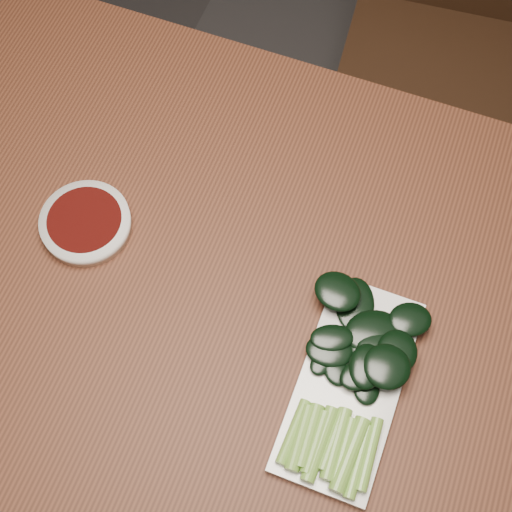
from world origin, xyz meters
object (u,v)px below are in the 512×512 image
object	(u,v)px
table	(241,310)
gai_lan	(354,380)
chair_far	(447,30)
sauce_bowl	(86,223)
serving_plate	(349,385)

from	to	relation	value
table	gai_lan	size ratio (longest dim) A/B	5.00
chair_far	sauce_bowl	xyz separation A→B (m)	(-0.38, -0.78, 0.28)
gai_lan	serving_plate	bearing A→B (deg)	-137.69
sauce_bowl	serving_plate	xyz separation A→B (m)	(0.41, -0.09, -0.01)
table	serving_plate	xyz separation A→B (m)	(0.18, -0.07, 0.08)
sauce_bowl	serving_plate	bearing A→B (deg)	-11.87
serving_plate	gai_lan	xyz separation A→B (m)	(0.00, 0.00, 0.02)
sauce_bowl	table	bearing A→B (deg)	-3.41
chair_far	gai_lan	xyz separation A→B (m)	(0.03, -0.87, 0.29)
sauce_bowl	serving_plate	size ratio (longest dim) A/B	0.46
chair_far	serving_plate	bearing A→B (deg)	-93.55
table	gai_lan	distance (m)	0.22
table	chair_far	size ratio (longest dim) A/B	1.57
chair_far	sauce_bowl	bearing A→B (deg)	-121.55
chair_far	sauce_bowl	world-z (taller)	chair_far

